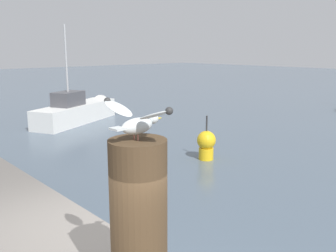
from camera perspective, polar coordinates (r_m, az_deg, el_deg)
mooring_post at (r=2.46m, az=-4.46°, el=-14.55°), size 0.36×0.36×1.10m
seagull at (r=2.25m, az=-4.65°, el=0.92°), size 0.61×0.39×0.23m
boat_white at (r=17.54m, az=-12.92°, el=2.41°), size 3.43×5.47×4.34m
channel_buoy at (r=11.18m, az=5.84°, el=-2.72°), size 0.56×0.56×1.33m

